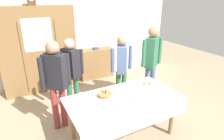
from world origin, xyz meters
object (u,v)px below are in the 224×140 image
(bookshelf_low, at_px, (96,63))
(spoon_far_right, at_px, (156,97))
(dining_table, at_px, (125,104))
(tea_cup_far_left, at_px, (102,105))
(wall_cabinet, at_px, (39,50))
(person_behind_table_right, at_px, (122,64))
(person_behind_table_left, at_px, (56,78))
(person_by_cabinet, at_px, (152,57))
(pastry_plate, at_px, (147,84))
(spoon_near_right, at_px, (132,84))
(person_near_right_end, at_px, (71,69))
(mantel_clock, at_px, (31,0))
(tea_cup_near_left, at_px, (119,105))
(spoon_back_edge, at_px, (85,100))
(bread_basket, at_px, (105,94))
(book_stack, at_px, (96,48))
(tea_cup_front_edge, at_px, (133,100))

(bookshelf_low, bearing_deg, spoon_far_right, -93.37)
(dining_table, height_order, tea_cup_far_left, tea_cup_far_left)
(wall_cabinet, height_order, person_behind_table_right, wall_cabinet)
(person_behind_table_left, height_order, person_by_cabinet, person_by_cabinet)
(pastry_plate, xyz_separation_m, person_behind_table_right, (-0.10, 0.78, 0.17))
(spoon_near_right, xyz_separation_m, person_by_cabinet, (0.77, 0.41, 0.30))
(spoon_near_right, distance_m, person_near_right_end, 1.26)
(person_near_right_end, bearing_deg, mantel_clock, 107.65)
(spoon_far_right, distance_m, person_by_cabinet, 1.24)
(person_near_right_end, height_order, person_behind_table_left, person_behind_table_left)
(person_near_right_end, bearing_deg, tea_cup_near_left, -78.30)
(wall_cabinet, bearing_deg, spoon_back_edge, -82.11)
(pastry_plate, relative_size, spoon_near_right, 2.35)
(bookshelf_low, bearing_deg, mantel_clock, -178.11)
(person_behind_table_right, xyz_separation_m, person_near_right_end, (-1.03, 0.25, -0.00))
(person_near_right_end, bearing_deg, bread_basket, -77.11)
(pastry_plate, bearing_deg, wall_cabinet, 123.31)
(mantel_clock, height_order, bookshelf_low, mantel_clock)
(book_stack, xyz_separation_m, spoon_far_right, (-0.17, -2.83, -0.13))
(pastry_plate, bearing_deg, spoon_near_right, 150.24)
(dining_table, height_order, person_by_cabinet, person_by_cabinet)
(spoon_far_right, bearing_deg, person_near_right_end, 123.39)
(pastry_plate, distance_m, spoon_near_right, 0.29)
(mantel_clock, height_order, tea_cup_far_left, mantel_clock)
(bread_basket, xyz_separation_m, person_near_right_end, (-0.24, 1.04, 0.14))
(tea_cup_near_left, distance_m, person_by_cabinet, 1.67)
(wall_cabinet, bearing_deg, book_stack, 1.87)
(wall_cabinet, height_order, spoon_near_right, wall_cabinet)
(bookshelf_low, height_order, tea_cup_front_edge, bookshelf_low)
(pastry_plate, bearing_deg, bread_basket, -179.43)
(tea_cup_near_left, relative_size, person_by_cabinet, 0.07)
(dining_table, bearing_deg, mantel_clock, 109.25)
(bookshelf_low, height_order, book_stack, book_stack)
(person_behind_table_right, bearing_deg, tea_cup_near_left, -122.73)
(tea_cup_near_left, xyz_separation_m, pastry_plate, (0.84, 0.37, -0.01))
(mantel_clock, distance_m, tea_cup_far_left, 3.03)
(person_by_cabinet, bearing_deg, person_near_right_end, 163.79)
(spoon_near_right, bearing_deg, tea_cup_front_edge, -122.08)
(wall_cabinet, height_order, person_behind_table_left, wall_cabinet)
(bookshelf_low, height_order, person_behind_table_left, person_behind_table_left)
(dining_table, relative_size, spoon_back_edge, 15.42)
(tea_cup_far_left, height_order, person_near_right_end, person_near_right_end)
(mantel_clock, distance_m, spoon_near_right, 2.95)
(dining_table, relative_size, person_by_cabinet, 1.06)
(dining_table, bearing_deg, person_behind_table_right, 61.74)
(mantel_clock, bearing_deg, person_near_right_end, -72.35)
(tea_cup_front_edge, height_order, person_behind_table_left, person_behind_table_left)
(spoon_far_right, bearing_deg, spoon_near_right, 98.45)
(tea_cup_far_left, height_order, spoon_near_right, tea_cup_far_left)
(wall_cabinet, relative_size, spoon_near_right, 17.68)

